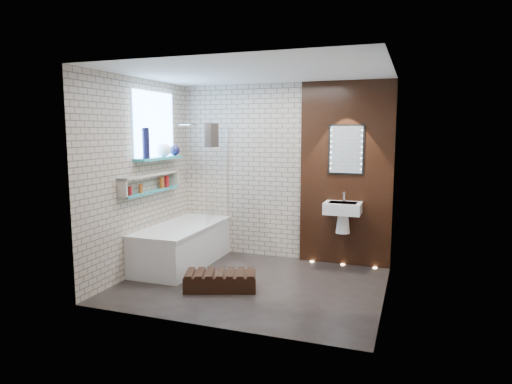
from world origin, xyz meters
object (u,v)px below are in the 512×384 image
at_px(bath_screen, 217,174).
at_px(walnut_step, 220,282).
at_px(bathtub, 183,245).
at_px(washbasin, 343,212).
at_px(led_mirror, 346,150).

bearing_deg(bath_screen, walnut_step, -64.37).
relative_size(bathtub, walnut_step, 2.03).
xyz_separation_m(bathtub, washbasin, (2.17, 0.62, 0.50)).
bearing_deg(walnut_step, washbasin, 47.73).
distance_m(bathtub, walnut_step, 1.21).
distance_m(led_mirror, walnut_step, 2.52).
relative_size(bathtub, bath_screen, 1.24).
xyz_separation_m(bath_screen, washbasin, (1.82, 0.18, -0.49)).
bearing_deg(led_mirror, walnut_step, -129.18).
xyz_separation_m(bathtub, led_mirror, (2.17, 0.78, 1.36)).
xyz_separation_m(bath_screen, led_mirror, (1.82, 0.34, 0.37)).
distance_m(bath_screen, led_mirror, 1.89).
relative_size(bath_screen, walnut_step, 1.63).
distance_m(bathtub, bath_screen, 1.14).
bearing_deg(walnut_step, bathtub, 140.99).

